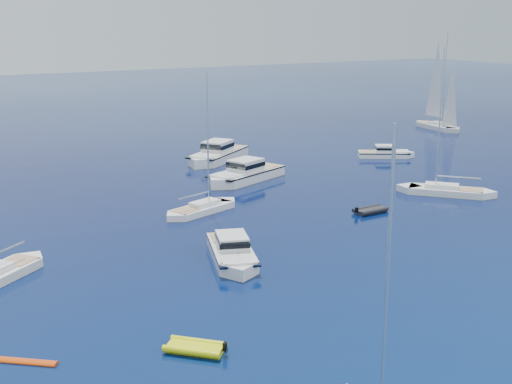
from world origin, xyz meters
TOP-DOWN VIEW (x-y plane):
  - ground at (0.00, 0.00)m, footprint 400.00×400.00m
  - motor_cruiser_left at (-6.35, 14.06)m, footprint 6.01×9.76m
  - motor_cruiser_centre at (7.36, 35.54)m, footprint 12.01×7.40m
  - motor_cruiser_far_r at (29.43, 37.44)m, footprint 7.67×6.13m
  - motor_cruiser_distant at (9.98, 46.73)m, footprint 12.10×10.02m
  - sailboat_mid_r at (21.54, 19.75)m, footprint 8.62×9.57m
  - sailboat_centre at (-2.34, 26.73)m, footprint 9.25×4.94m
  - sailboat_sails_far at (52.30, 50.75)m, footprint 4.22×11.07m
  - tender_yellow at (-15.08, 2.71)m, footprint 3.64×3.70m
  - tender_grey_near at (10.69, 18.56)m, footprint 3.41×1.95m
  - kayak_orange at (-23.05, 6.20)m, footprint 2.96×2.67m

SIDE VIEW (x-z plane):
  - ground at x=0.00m, z-range 0.00..0.00m
  - motor_cruiser_left at x=-6.35m, z-range -1.23..1.23m
  - motor_cruiser_centre at x=7.36m, z-range -1.51..1.51m
  - motor_cruiser_far_r at x=29.43m, z-range -1.00..1.00m
  - motor_cruiser_distant at x=9.98m, z-range -1.60..1.60m
  - sailboat_mid_r at x=21.54m, z-range -7.53..7.53m
  - sailboat_centre at x=-2.34m, z-range -6.59..6.59m
  - sailboat_sails_far at x=52.30m, z-range -7.93..7.93m
  - tender_yellow at x=-15.08m, z-range -0.47..0.47m
  - tender_grey_near at x=10.69m, z-range -0.47..0.47m
  - kayak_orange at x=-23.05m, z-range -0.15..0.15m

